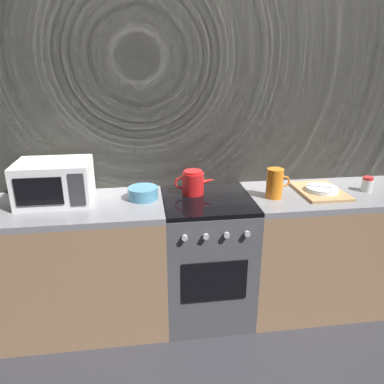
# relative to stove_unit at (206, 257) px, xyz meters

# --- Properties ---
(ground_plane) EXTENTS (8.00, 8.00, 0.00)m
(ground_plane) POSITION_rel_stove_unit_xyz_m (0.00, 0.00, -0.45)
(ground_plane) COLOR #2D2D33
(back_wall) EXTENTS (3.60, 0.05, 2.40)m
(back_wall) POSITION_rel_stove_unit_xyz_m (0.00, 0.32, 0.75)
(back_wall) COLOR #B2AD9E
(back_wall) RESTS_ON ground_plane
(counter_left) EXTENTS (1.20, 0.60, 0.90)m
(counter_left) POSITION_rel_stove_unit_xyz_m (-0.90, 0.00, 0.00)
(counter_left) COLOR #997251
(counter_left) RESTS_ON ground_plane
(stove_unit) EXTENTS (0.60, 0.63, 0.90)m
(stove_unit) POSITION_rel_stove_unit_xyz_m (0.00, 0.00, 0.00)
(stove_unit) COLOR #4C4C51
(stove_unit) RESTS_ON ground_plane
(counter_right) EXTENTS (1.20, 0.60, 0.90)m
(counter_right) POSITION_rel_stove_unit_xyz_m (0.90, 0.00, 0.00)
(counter_right) COLOR #997251
(counter_right) RESTS_ON ground_plane
(microwave) EXTENTS (0.46, 0.35, 0.27)m
(microwave) POSITION_rel_stove_unit_xyz_m (-0.99, 0.08, 0.59)
(microwave) COLOR white
(microwave) RESTS_ON counter_left
(kettle) EXTENTS (0.28, 0.15, 0.17)m
(kettle) POSITION_rel_stove_unit_xyz_m (-0.08, 0.10, 0.53)
(kettle) COLOR red
(kettle) RESTS_ON stove_unit
(mixing_bowl) EXTENTS (0.20, 0.20, 0.08)m
(mixing_bowl) POSITION_rel_stove_unit_xyz_m (-0.43, 0.05, 0.49)
(mixing_bowl) COLOR teal
(mixing_bowl) RESTS_ON counter_left
(pitcher) EXTENTS (0.16, 0.11, 0.20)m
(pitcher) POSITION_rel_stove_unit_xyz_m (0.45, -0.04, 0.55)
(pitcher) COLOR orange
(pitcher) RESTS_ON counter_right
(dish_pile) EXTENTS (0.30, 0.40, 0.06)m
(dish_pile) POSITION_rel_stove_unit_xyz_m (0.80, -0.00, 0.47)
(dish_pile) COLOR tan
(dish_pile) RESTS_ON counter_right
(spice_jar) EXTENTS (0.08, 0.08, 0.10)m
(spice_jar) POSITION_rel_stove_unit_xyz_m (1.14, -0.01, 0.50)
(spice_jar) COLOR silver
(spice_jar) RESTS_ON counter_right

